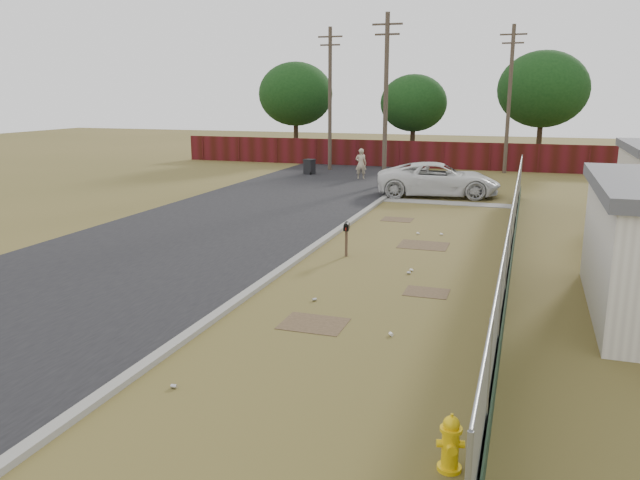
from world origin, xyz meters
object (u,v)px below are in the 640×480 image
(pedestrian, at_px, (361,164))
(pickup_truck, at_px, (438,179))
(trash_bin, at_px, (309,167))
(fire_hydrant, at_px, (450,444))
(mailbox, at_px, (346,229))

(pedestrian, bearing_deg, pickup_truck, 127.30)
(trash_bin, bearing_deg, pickup_truck, -34.16)
(fire_hydrant, xyz_separation_m, trash_bin, (-12.22, 29.02, 0.10))
(fire_hydrant, distance_m, mailbox, 11.31)
(fire_hydrant, bearing_deg, mailbox, 113.15)
(mailbox, bearing_deg, pedestrian, 103.40)
(pickup_truck, bearing_deg, pedestrian, 37.37)
(pickup_truck, xyz_separation_m, trash_bin, (-8.80, 5.97, -0.34))
(trash_bin, bearing_deg, pedestrian, -17.84)
(fire_hydrant, xyz_separation_m, pickup_truck, (-3.42, 23.05, 0.44))
(fire_hydrant, bearing_deg, pickup_truck, 98.44)
(trash_bin, bearing_deg, fire_hydrant, -67.16)
(pedestrian, bearing_deg, fire_hydrant, 97.31)
(pedestrian, height_order, trash_bin, pedestrian)
(fire_hydrant, xyz_separation_m, mailbox, (-4.45, 10.39, 0.47))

